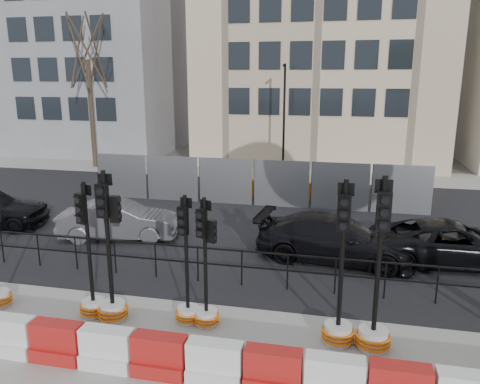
# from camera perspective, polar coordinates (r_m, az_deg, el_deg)

# --- Properties ---
(ground) EXTENTS (120.00, 120.00, 0.00)m
(ground) POSITION_cam_1_polar(r_m,az_deg,el_deg) (11.84, -6.90, -13.19)
(ground) COLOR #51514C
(ground) RESTS_ON ground
(sidewalk_near) EXTENTS (40.00, 6.00, 0.02)m
(sidewalk_near) POSITION_cam_1_polar(r_m,az_deg,el_deg) (9.47, -13.29, -21.04)
(sidewalk_near) COLOR gray
(sidewalk_near) RESTS_ON ground
(road) EXTENTS (40.00, 14.00, 0.03)m
(road) POSITION_cam_1_polar(r_m,az_deg,el_deg) (18.10, 0.39, -3.27)
(road) COLOR black
(road) RESTS_ON ground
(sidewalk_far) EXTENTS (40.00, 4.00, 0.02)m
(sidewalk_far) POSITION_cam_1_polar(r_m,az_deg,el_deg) (26.70, 4.43, 2.33)
(sidewalk_far) COLOR gray
(sidewalk_far) RESTS_ON ground
(building_grey) EXTENTS (11.00, 9.06, 14.00)m
(building_grey) POSITION_cam_1_polar(r_m,az_deg,el_deg) (36.46, -17.12, 15.93)
(building_grey) COLOR gray
(building_grey) RESTS_ON ground
(building_cream) EXTENTS (15.00, 10.06, 18.00)m
(building_cream) POSITION_cam_1_polar(r_m,az_deg,el_deg) (32.14, 10.13, 20.24)
(building_cream) COLOR beige
(building_cream) RESTS_ON ground
(kerb_railing) EXTENTS (18.00, 0.04, 1.00)m
(kerb_railing) POSITION_cam_1_polar(r_m,az_deg,el_deg) (12.59, -5.18, -7.99)
(kerb_railing) COLOR black
(kerb_railing) RESTS_ON ground
(heras_fencing) EXTENTS (14.33, 1.72, 2.00)m
(heras_fencing) POSITION_cam_1_polar(r_m,az_deg,el_deg) (20.56, 3.61, 0.65)
(heras_fencing) COLOR gray
(heras_fencing) RESTS_ON ground
(lamp_post_far) EXTENTS (0.12, 0.56, 6.00)m
(lamp_post_far) POSITION_cam_1_polar(r_m,az_deg,el_deg) (25.17, 5.38, 9.00)
(lamp_post_far) COLOR black
(lamp_post_far) RESTS_ON ground
(tree_bare_far) EXTENTS (2.00, 2.00, 9.00)m
(tree_bare_far) POSITION_cam_1_polar(r_m,az_deg,el_deg) (29.33, -18.14, 15.80)
(tree_bare_far) COLOR #473828
(tree_bare_far) RESTS_ON ground
(barrier_row) EXTENTS (16.75, 0.50, 0.80)m
(barrier_row) POSITION_cam_1_polar(r_m,az_deg,el_deg) (9.42, -12.86, -18.62)
(barrier_row) COLOR red
(barrier_row) RESTS_ON ground
(traffic_signal_c) EXTENTS (0.63, 0.63, 3.17)m
(traffic_signal_c) POSITION_cam_1_polar(r_m,az_deg,el_deg) (11.39, -17.63, -11.25)
(traffic_signal_c) COLOR silver
(traffic_signal_c) RESTS_ON ground
(traffic_signal_d) EXTENTS (0.68, 0.68, 3.46)m
(traffic_signal_d) POSITION_cam_1_polar(r_m,az_deg,el_deg) (11.00, -15.39, -11.04)
(traffic_signal_d) COLOR silver
(traffic_signal_d) RESTS_ON ground
(traffic_signal_e) EXTENTS (0.58, 0.58, 2.95)m
(traffic_signal_e) POSITION_cam_1_polar(r_m,az_deg,el_deg) (10.70, -6.43, -12.62)
(traffic_signal_e) COLOR silver
(traffic_signal_e) RESTS_ON ground
(traffic_signal_f) EXTENTS (0.58, 0.58, 2.94)m
(traffic_signal_f) POSITION_cam_1_polar(r_m,az_deg,el_deg) (10.49, -4.16, -12.58)
(traffic_signal_f) COLOR silver
(traffic_signal_f) RESTS_ON ground
(traffic_signal_g) EXTENTS (0.68, 0.68, 3.48)m
(traffic_signal_g) POSITION_cam_1_polar(r_m,az_deg,el_deg) (10.03, 11.96, -14.07)
(traffic_signal_g) COLOR silver
(traffic_signal_g) RESTS_ON ground
(traffic_signal_h) EXTENTS (0.71, 0.71, 3.60)m
(traffic_signal_h) POSITION_cam_1_polar(r_m,az_deg,el_deg) (9.99, 16.09, -14.30)
(traffic_signal_h) COLOR silver
(traffic_signal_h) RESTS_ON ground
(car_b) EXTENTS (3.11, 4.55, 1.30)m
(car_b) POSITION_cam_1_polar(r_m,az_deg,el_deg) (16.31, -14.54, -3.35)
(car_b) COLOR #515056
(car_b) RESTS_ON ground
(car_c) EXTENTS (2.89, 5.10, 1.37)m
(car_c) POSITION_cam_1_polar(r_m,az_deg,el_deg) (14.24, 11.55, -5.60)
(car_c) COLOR black
(car_c) RESTS_ON ground
(car_d) EXTENTS (3.18, 5.08, 1.28)m
(car_d) POSITION_cam_1_polar(r_m,az_deg,el_deg) (15.06, 24.46, -5.70)
(car_d) COLOR black
(car_d) RESTS_ON ground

